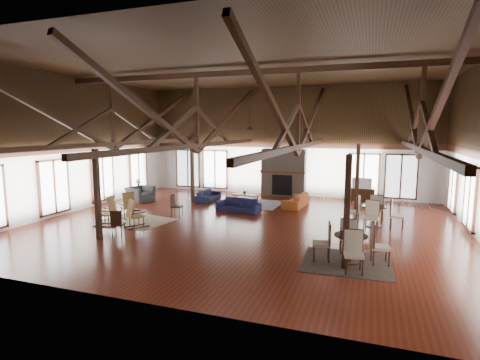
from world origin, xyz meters
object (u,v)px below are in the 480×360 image
(sofa_orange, at_px, (296,200))
(armchair, at_px, (140,194))
(coffee_table, at_px, (245,195))
(cafe_table_near, at_px, (351,243))
(sofa_navy_left, at_px, (208,196))
(sofa_navy_front, at_px, (238,205))
(cafe_table_far, at_px, (374,212))
(tv_console, at_px, (362,194))

(sofa_orange, xyz_separation_m, armchair, (-7.72, -1.48, 0.08))
(coffee_table, bearing_deg, cafe_table_near, -39.87)
(sofa_navy_left, relative_size, cafe_table_near, 0.85)
(sofa_navy_left, relative_size, armchair, 1.54)
(sofa_orange, bearing_deg, cafe_table_near, 28.06)
(sofa_navy_left, bearing_deg, sofa_navy_front, -128.94)
(sofa_navy_front, xyz_separation_m, cafe_table_far, (5.77, -0.81, 0.27))
(coffee_table, xyz_separation_m, cafe_table_near, (5.35, -6.75, 0.10))
(sofa_navy_left, bearing_deg, tv_console, -69.90)
(cafe_table_far, distance_m, tv_console, 5.46)
(coffee_table, xyz_separation_m, armchair, (-5.27, -1.19, -0.06))
(armchair, bearing_deg, coffee_table, -63.98)
(tv_console, bearing_deg, sofa_orange, -137.62)
(sofa_orange, distance_m, cafe_table_near, 7.61)
(sofa_navy_front, xyz_separation_m, sofa_orange, (2.25, 1.93, 0.02))
(sofa_navy_left, distance_m, sofa_orange, 4.55)
(sofa_navy_front, relative_size, tv_console, 1.58)
(sofa_navy_left, relative_size, sofa_orange, 0.87)
(cafe_table_far, relative_size, tv_console, 1.75)
(armchair, bearing_deg, sofa_navy_left, -53.07)
(cafe_table_far, bearing_deg, armchair, 173.61)
(armchair, bearing_deg, tv_console, -55.39)
(coffee_table, bearing_deg, armchair, -155.53)
(coffee_table, relative_size, cafe_table_near, 0.67)
(armchair, relative_size, cafe_table_far, 0.54)
(coffee_table, height_order, tv_console, tv_console)
(sofa_orange, distance_m, cafe_table_far, 4.47)
(sofa_navy_left, bearing_deg, coffee_table, -95.66)
(sofa_navy_front, bearing_deg, cafe_table_near, -38.32)
(sofa_navy_left, height_order, tv_console, tv_console)
(sofa_orange, xyz_separation_m, cafe_table_near, (2.89, -7.03, 0.24))
(coffee_table, xyz_separation_m, cafe_table_far, (5.98, -2.45, 0.11))
(cafe_table_near, relative_size, tv_console, 1.72)
(armchair, distance_m, cafe_table_far, 11.32)
(sofa_navy_left, bearing_deg, armchair, 113.42)
(sofa_navy_front, distance_m, coffee_table, 1.66)
(sofa_navy_front, bearing_deg, sofa_navy_left, 147.76)
(coffee_table, height_order, cafe_table_near, cafe_table_near)
(sofa_navy_front, relative_size, cafe_table_near, 0.92)
(sofa_navy_left, height_order, cafe_table_near, cafe_table_near)
(coffee_table, distance_m, cafe_table_near, 8.61)
(sofa_navy_left, height_order, sofa_orange, sofa_orange)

